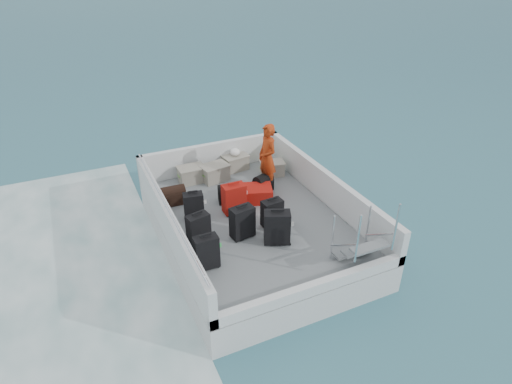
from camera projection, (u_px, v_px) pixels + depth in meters
ground at (252, 242)px, 9.11m from camera, size 160.00×160.00×0.00m
ferry_hull at (252, 230)px, 8.96m from camera, size 3.60×5.00×0.60m
deck at (252, 218)px, 8.81m from camera, size 3.30×4.70×0.02m
deck_fittings at (275, 206)px, 8.49m from camera, size 3.60×5.00×0.90m
suitcase_0 at (207, 253)px, 7.28m from camera, size 0.41×0.23×0.64m
suitcase_1 at (199, 229)px, 7.89m from camera, size 0.45×0.32×0.62m
suitcase_2 at (194, 206)px, 8.65m from camera, size 0.43×0.30×0.57m
suitcase_4 at (242, 223)px, 8.06m from camera, size 0.47×0.32×0.65m
suitcase_5 at (234, 199)px, 8.83m from camera, size 0.47×0.28×0.64m
suitcase_6 at (277, 228)px, 7.90m from camera, size 0.55×0.45×0.66m
suitcase_7 at (272, 213)px, 8.41m from camera, size 0.43×0.27×0.58m
suitcase_8 at (253, 194)px, 9.34m from camera, size 0.93×0.77×0.32m
duffel_0 at (173, 197)px, 9.22m from camera, size 0.53×0.32×0.32m
duffel_1 at (228, 195)px, 9.28m from camera, size 0.46×0.39×0.32m
duffel_2 at (263, 185)px, 9.70m from camera, size 0.49×0.43×0.32m
crate_0 at (192, 175)px, 10.08m from camera, size 0.59×0.41×0.35m
crate_1 at (215, 173)px, 10.14m from camera, size 0.67×0.52×0.37m
crate_2 at (235, 163)px, 10.65m from camera, size 0.63×0.48×0.35m
crate_3 at (272, 169)px, 10.39m from camera, size 0.59×0.46×0.32m
yellow_bag at (267, 164)px, 10.72m from camera, size 0.28×0.26×0.22m
white_bag at (235, 153)px, 10.52m from camera, size 0.24×0.24×0.18m
passenger at (267, 158)px, 9.51m from camera, size 0.40×0.59×1.55m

